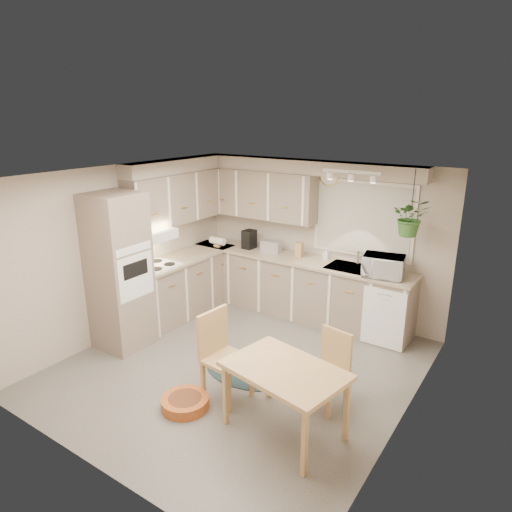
% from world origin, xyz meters
% --- Properties ---
extents(floor, '(4.20, 4.20, 0.00)m').
position_xyz_m(floor, '(0.00, 0.00, 0.00)').
color(floor, slate).
rests_on(floor, ground).
extents(ceiling, '(4.20, 4.20, 0.00)m').
position_xyz_m(ceiling, '(0.00, 0.00, 2.40)').
color(ceiling, white).
rests_on(ceiling, wall_back).
extents(wall_back, '(4.00, 0.04, 2.40)m').
position_xyz_m(wall_back, '(0.00, 2.10, 1.20)').
color(wall_back, '#B7A897').
rests_on(wall_back, floor).
extents(wall_front, '(4.00, 0.04, 2.40)m').
position_xyz_m(wall_front, '(0.00, -2.10, 1.20)').
color(wall_front, '#B7A897').
rests_on(wall_front, floor).
extents(wall_left, '(0.04, 4.20, 2.40)m').
position_xyz_m(wall_left, '(-2.00, 0.00, 1.20)').
color(wall_left, '#B7A897').
rests_on(wall_left, floor).
extents(wall_right, '(0.04, 4.20, 2.40)m').
position_xyz_m(wall_right, '(2.00, 0.00, 1.20)').
color(wall_right, '#B7A897').
rests_on(wall_right, floor).
extents(base_cab_left, '(0.60, 1.85, 0.90)m').
position_xyz_m(base_cab_left, '(-1.70, 0.88, 0.45)').
color(base_cab_left, gray).
rests_on(base_cab_left, floor).
extents(base_cab_back, '(3.60, 0.60, 0.90)m').
position_xyz_m(base_cab_back, '(-0.20, 1.80, 0.45)').
color(base_cab_back, gray).
rests_on(base_cab_back, floor).
extents(counter_left, '(0.64, 1.89, 0.04)m').
position_xyz_m(counter_left, '(-1.69, 0.88, 0.92)').
color(counter_left, tan).
rests_on(counter_left, base_cab_left).
extents(counter_back, '(3.64, 0.64, 0.04)m').
position_xyz_m(counter_back, '(-0.20, 1.79, 0.92)').
color(counter_back, tan).
rests_on(counter_back, base_cab_back).
extents(oven_stack, '(0.65, 0.65, 2.10)m').
position_xyz_m(oven_stack, '(-1.68, -0.38, 1.05)').
color(oven_stack, gray).
rests_on(oven_stack, floor).
extents(wall_oven_face, '(0.02, 0.56, 0.58)m').
position_xyz_m(wall_oven_face, '(-1.35, -0.38, 1.05)').
color(wall_oven_face, white).
rests_on(wall_oven_face, oven_stack).
extents(upper_cab_left, '(0.35, 2.00, 0.75)m').
position_xyz_m(upper_cab_left, '(-1.82, 1.00, 1.83)').
color(upper_cab_left, gray).
rests_on(upper_cab_left, wall_left).
extents(upper_cab_back, '(2.00, 0.35, 0.75)m').
position_xyz_m(upper_cab_back, '(-1.00, 1.93, 1.83)').
color(upper_cab_back, gray).
rests_on(upper_cab_back, wall_back).
extents(soffit_left, '(0.30, 2.00, 0.20)m').
position_xyz_m(soffit_left, '(-1.85, 1.00, 2.30)').
color(soffit_left, '#B7A897').
rests_on(soffit_left, wall_left).
extents(soffit_back, '(3.60, 0.30, 0.20)m').
position_xyz_m(soffit_back, '(-0.20, 1.95, 2.30)').
color(soffit_back, '#B7A897').
rests_on(soffit_back, wall_back).
extents(cooktop, '(0.52, 0.58, 0.02)m').
position_xyz_m(cooktop, '(-1.68, 0.30, 0.94)').
color(cooktop, white).
rests_on(cooktop, counter_left).
extents(range_hood, '(0.40, 0.60, 0.14)m').
position_xyz_m(range_hood, '(-1.70, 0.30, 1.40)').
color(range_hood, white).
rests_on(range_hood, upper_cab_left).
extents(window_blinds, '(1.40, 0.02, 1.00)m').
position_xyz_m(window_blinds, '(0.70, 2.07, 1.60)').
color(window_blinds, beige).
rests_on(window_blinds, wall_back).
extents(window_frame, '(1.50, 0.02, 1.10)m').
position_xyz_m(window_frame, '(0.70, 2.08, 1.60)').
color(window_frame, silver).
rests_on(window_frame, wall_back).
extents(sink, '(0.70, 0.48, 0.10)m').
position_xyz_m(sink, '(0.70, 1.80, 0.90)').
color(sink, '#AFB2B8').
rests_on(sink, counter_back).
extents(dishwasher_front, '(0.58, 0.02, 0.83)m').
position_xyz_m(dishwasher_front, '(1.30, 1.49, 0.42)').
color(dishwasher_front, white).
rests_on(dishwasher_front, base_cab_back).
extents(track_light_bar, '(0.80, 0.04, 0.04)m').
position_xyz_m(track_light_bar, '(0.70, 1.55, 2.33)').
color(track_light_bar, white).
rests_on(track_light_bar, ceiling).
extents(wall_clock, '(0.30, 0.03, 0.30)m').
position_xyz_m(wall_clock, '(0.15, 2.07, 2.18)').
color(wall_clock, gold).
rests_on(wall_clock, wall_back).
extents(dining_table, '(1.26, 0.96, 0.72)m').
position_xyz_m(dining_table, '(1.08, -0.73, 0.36)').
color(dining_table, tan).
rests_on(dining_table, floor).
extents(chair_left, '(0.51, 0.51, 1.00)m').
position_xyz_m(chair_left, '(0.26, -0.58, 0.50)').
color(chair_left, tan).
rests_on(chair_left, floor).
extents(chair_back, '(0.46, 0.46, 0.84)m').
position_xyz_m(chair_back, '(1.23, -0.11, 0.42)').
color(chair_back, tan).
rests_on(chair_back, floor).
extents(braided_rug, '(1.26, 0.99, 0.01)m').
position_xyz_m(braided_rug, '(0.15, 0.03, 0.01)').
color(braided_rug, black).
rests_on(braided_rug, floor).
extents(pet_bed, '(0.60, 0.60, 0.12)m').
position_xyz_m(pet_bed, '(-0.01, -0.99, 0.06)').
color(pet_bed, '#BA6A25').
rests_on(pet_bed, floor).
extents(microwave, '(0.58, 0.39, 0.36)m').
position_xyz_m(microwave, '(1.18, 1.70, 1.12)').
color(microwave, white).
rests_on(microwave, counter_back).
extents(soap_bottle, '(0.11, 0.19, 0.08)m').
position_xyz_m(soap_bottle, '(0.21, 1.95, 0.98)').
color(soap_bottle, white).
rests_on(soap_bottle, counter_back).
extents(hanging_plant, '(0.59, 0.62, 0.38)m').
position_xyz_m(hanging_plant, '(1.47, 1.70, 1.74)').
color(hanging_plant, '#316428').
rests_on(hanging_plant, ceiling).
extents(coffee_maker, '(0.18, 0.22, 0.30)m').
position_xyz_m(coffee_maker, '(-1.09, 1.80, 1.09)').
color(coffee_maker, black).
rests_on(coffee_maker, counter_back).
extents(toaster, '(0.32, 0.21, 0.19)m').
position_xyz_m(toaster, '(-0.68, 1.82, 1.03)').
color(toaster, '#AFB2B8').
rests_on(toaster, counter_back).
extents(knife_block, '(0.11, 0.11, 0.23)m').
position_xyz_m(knife_block, '(-0.19, 1.85, 1.05)').
color(knife_block, tan).
rests_on(knife_block, counter_back).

